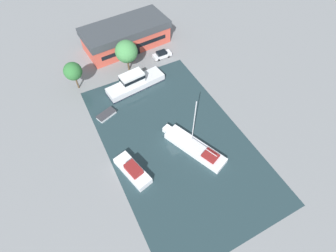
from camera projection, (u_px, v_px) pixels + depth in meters
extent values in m
plane|color=gray|center=(176.00, 141.00, 47.00)|extent=(440.00, 440.00, 0.00)
cube|color=#23383D|center=(176.00, 141.00, 47.00)|extent=(23.62, 39.12, 0.01)
cube|color=#C64C3D|center=(126.00, 38.00, 62.65)|extent=(20.07, 10.33, 3.90)
cube|color=#383D42|center=(125.00, 28.00, 60.44)|extent=(20.67, 10.64, 1.68)
cube|color=black|center=(135.00, 50.00, 60.84)|extent=(2.33, 0.25, 2.73)
cube|color=black|center=(135.00, 47.00, 60.23)|extent=(16.46, 1.36, 0.97)
cylinder|color=brown|center=(128.00, 64.00, 57.49)|extent=(0.39, 0.39, 3.10)
sphere|color=#428447|center=(126.00, 52.00, 54.84)|extent=(4.76, 4.76, 4.76)
cylinder|color=brown|center=(77.00, 82.00, 54.00)|extent=(0.34, 0.34, 3.12)
sphere|color=#2D6B33|center=(73.00, 71.00, 51.68)|extent=(3.65, 3.65, 3.65)
cube|color=silver|center=(162.00, 55.00, 60.83)|extent=(4.34, 1.80, 0.79)
cube|color=black|center=(162.00, 53.00, 60.24)|extent=(2.27, 1.55, 0.59)
cube|color=black|center=(166.00, 51.00, 60.59)|extent=(0.06, 1.38, 0.47)
cylinder|color=black|center=(166.00, 53.00, 61.93)|extent=(0.60, 0.21, 0.60)
cylinder|color=black|center=(169.00, 56.00, 61.11)|extent=(0.60, 0.21, 0.60)
cylinder|color=black|center=(156.00, 56.00, 61.15)|extent=(0.60, 0.21, 0.60)
cylinder|color=black|center=(159.00, 60.00, 60.34)|extent=(0.60, 0.21, 0.60)
cube|color=white|center=(195.00, 148.00, 45.44)|extent=(7.14, 11.69, 1.08)
cube|color=white|center=(167.00, 129.00, 47.90)|extent=(1.72, 1.63, 1.08)
cube|color=silver|center=(195.00, 146.00, 44.98)|extent=(6.85, 11.22, 0.08)
cylinder|color=silver|center=(194.00, 125.00, 41.08)|extent=(0.16, 0.16, 10.60)
cylinder|color=silver|center=(204.00, 148.00, 43.41)|extent=(2.07, 4.79, 0.12)
cube|color=maroon|center=(210.00, 156.00, 43.61)|extent=(2.91, 3.12, 0.30)
cube|color=silver|center=(136.00, 84.00, 54.80)|extent=(12.70, 4.96, 1.51)
cube|color=black|center=(136.00, 86.00, 55.28)|extent=(12.83, 5.05, 0.18)
cube|color=white|center=(132.00, 79.00, 53.08)|extent=(4.97, 3.05, 2.28)
cube|color=black|center=(132.00, 78.00, 52.89)|extent=(5.07, 3.13, 0.73)
cube|color=silver|center=(106.00, 115.00, 50.31)|extent=(3.95, 2.83, 0.57)
cube|color=#333338|center=(106.00, 114.00, 50.05)|extent=(4.12, 2.97, 0.08)
cube|color=white|center=(133.00, 171.00, 42.66)|extent=(4.28, 7.55, 1.27)
cube|color=maroon|center=(133.00, 169.00, 41.56)|extent=(2.46, 3.22, 1.02)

